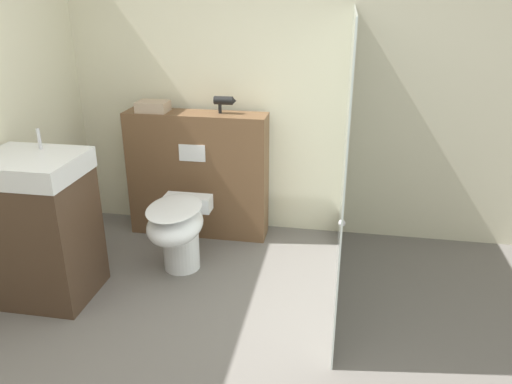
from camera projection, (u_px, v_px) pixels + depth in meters
wall_back at (250, 87)px, 4.13m from camera, size 8.00×0.06×2.50m
partition_panel at (198, 175)px, 4.26m from camera, size 1.18×0.28×1.07m
shower_glass at (345, 162)px, 3.28m from camera, size 0.04×1.77×1.90m
toilet at (178, 229)px, 3.71m from camera, size 0.39×0.67×0.56m
sink_vanity at (41, 228)px, 3.36m from camera, size 0.64×0.55×1.16m
hair_drier at (224, 101)px, 3.99m from camera, size 0.18×0.07×0.14m
folded_towel at (153, 106)px, 4.08m from camera, size 0.25×0.19×0.09m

